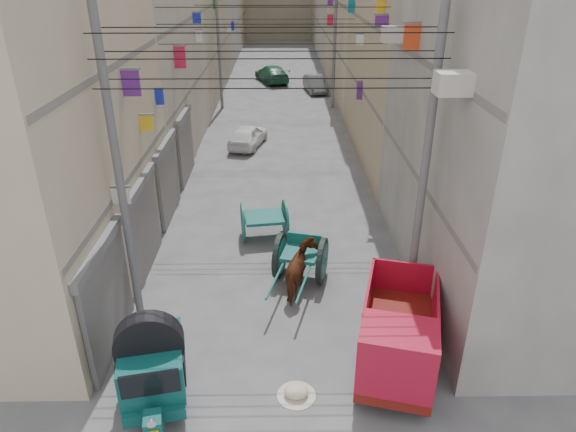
{
  "coord_description": "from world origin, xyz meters",
  "views": [
    {
      "loc": [
        0.21,
        -5.27,
        8.56
      ],
      "look_at": [
        0.38,
        6.5,
        2.73
      ],
      "focal_mm": 32.0,
      "sensor_mm": 36.0,
      "label": 1
    }
  ],
  "objects_px": {
    "distant_car_grey": "(315,84)",
    "auto_rickshaw": "(152,365)",
    "distant_car_white": "(248,136)",
    "distant_car_green": "(272,74)",
    "tonga_cart": "(301,258)",
    "mini_truck": "(397,345)",
    "feed_sack": "(296,391)",
    "horse": "(301,271)",
    "second_cart": "(264,219)"
  },
  "relations": [
    {
      "from": "distant_car_grey",
      "to": "auto_rickshaw",
      "type": "bearing_deg",
      "value": -108.59
    },
    {
      "from": "distant_car_white",
      "to": "distant_car_green",
      "type": "height_order",
      "value": "distant_car_green"
    },
    {
      "from": "tonga_cart",
      "to": "distant_car_green",
      "type": "distance_m",
      "value": 28.31
    },
    {
      "from": "tonga_cart",
      "to": "mini_truck",
      "type": "xyz_separation_m",
      "value": [
        1.99,
        -4.18,
        0.25
      ]
    },
    {
      "from": "auto_rickshaw",
      "to": "mini_truck",
      "type": "xyz_separation_m",
      "value": [
        5.26,
        0.64,
        -0.06
      ]
    },
    {
      "from": "feed_sack",
      "to": "horse",
      "type": "bearing_deg",
      "value": 86.29
    },
    {
      "from": "horse",
      "to": "distant_car_white",
      "type": "xyz_separation_m",
      "value": [
        -2.24,
        13.18,
        -0.17
      ]
    },
    {
      "from": "distant_car_white",
      "to": "distant_car_green",
      "type": "xyz_separation_m",
      "value": [
        1.01,
        15.87,
        0.07
      ]
    },
    {
      "from": "auto_rickshaw",
      "to": "mini_truck",
      "type": "bearing_deg",
      "value": -4.3
    },
    {
      "from": "tonga_cart",
      "to": "distant_car_white",
      "type": "height_order",
      "value": "tonga_cart"
    },
    {
      "from": "tonga_cart",
      "to": "distant_car_green",
      "type": "relative_size",
      "value": 0.73
    },
    {
      "from": "second_cart",
      "to": "distant_car_white",
      "type": "relative_size",
      "value": 0.51
    },
    {
      "from": "distant_car_white",
      "to": "second_cart",
      "type": "bearing_deg",
      "value": 110.75
    },
    {
      "from": "feed_sack",
      "to": "distant_car_green",
      "type": "bearing_deg",
      "value": 91.7
    },
    {
      "from": "tonga_cart",
      "to": "distant_car_green",
      "type": "height_order",
      "value": "tonga_cart"
    },
    {
      "from": "mini_truck",
      "to": "feed_sack",
      "type": "xyz_separation_m",
      "value": [
        -2.25,
        -0.52,
        -0.83
      ]
    },
    {
      "from": "mini_truck",
      "to": "tonga_cart",
      "type": "bearing_deg",
      "value": 130.25
    },
    {
      "from": "distant_car_green",
      "to": "mini_truck",
      "type": "bearing_deg",
      "value": 77.68
    },
    {
      "from": "distant_car_green",
      "to": "auto_rickshaw",
      "type": "bearing_deg",
      "value": 68.48
    },
    {
      "from": "auto_rickshaw",
      "to": "distant_car_green",
      "type": "bearing_deg",
      "value": 75.2
    },
    {
      "from": "distant_car_white",
      "to": "feed_sack",
      "type": "bearing_deg",
      "value": 111.01
    },
    {
      "from": "distant_car_white",
      "to": "distant_car_grey",
      "type": "distance_m",
      "value": 13.08
    },
    {
      "from": "feed_sack",
      "to": "distant_car_green",
      "type": "height_order",
      "value": "distant_car_green"
    },
    {
      "from": "distant_car_grey",
      "to": "mini_truck",
      "type": "bearing_deg",
      "value": -98.51
    },
    {
      "from": "second_cart",
      "to": "distant_car_white",
      "type": "height_order",
      "value": "second_cart"
    },
    {
      "from": "feed_sack",
      "to": "tonga_cart",
      "type": "bearing_deg",
      "value": 86.8
    },
    {
      "from": "distant_car_grey",
      "to": "feed_sack",
      "type": "bearing_deg",
      "value": -102.87
    },
    {
      "from": "feed_sack",
      "to": "distant_car_grey",
      "type": "bearing_deg",
      "value": 85.65
    },
    {
      "from": "distant_car_white",
      "to": "distant_car_green",
      "type": "relative_size",
      "value": 0.76
    },
    {
      "from": "mini_truck",
      "to": "feed_sack",
      "type": "height_order",
      "value": "mini_truck"
    },
    {
      "from": "horse",
      "to": "distant_car_white",
      "type": "height_order",
      "value": "horse"
    },
    {
      "from": "second_cart",
      "to": "horse",
      "type": "distance_m",
      "value": 3.51
    },
    {
      "from": "mini_truck",
      "to": "second_cart",
      "type": "xyz_separation_m",
      "value": [
        -3.14,
        6.72,
        -0.25
      ]
    },
    {
      "from": "auto_rickshaw",
      "to": "distant_car_grey",
      "type": "bearing_deg",
      "value": 68.65
    },
    {
      "from": "mini_truck",
      "to": "horse",
      "type": "distance_m",
      "value": 3.95
    },
    {
      "from": "auto_rickshaw",
      "to": "tonga_cart",
      "type": "relative_size",
      "value": 0.79
    },
    {
      "from": "auto_rickshaw",
      "to": "distant_car_white",
      "type": "bearing_deg",
      "value": 75.33
    },
    {
      "from": "tonga_cart",
      "to": "distant_car_grey",
      "type": "xyz_separation_m",
      "value": [
        1.98,
        24.79,
        -0.14
      ]
    },
    {
      "from": "distant_car_grey",
      "to": "second_cart",
      "type": "bearing_deg",
      "value": -106.53
    },
    {
      "from": "feed_sack",
      "to": "second_cart",
      "type": "bearing_deg",
      "value": 96.99
    },
    {
      "from": "distant_car_grey",
      "to": "distant_car_green",
      "type": "relative_size",
      "value": 0.8
    },
    {
      "from": "mini_truck",
      "to": "distant_car_white",
      "type": "relative_size",
      "value": 1.15
    },
    {
      "from": "auto_rickshaw",
      "to": "feed_sack",
      "type": "bearing_deg",
      "value": -8.86
    },
    {
      "from": "tonga_cart",
      "to": "distant_car_green",
      "type": "bearing_deg",
      "value": 107.1
    },
    {
      "from": "second_cart",
      "to": "distant_car_green",
      "type": "relative_size",
      "value": 0.38
    },
    {
      "from": "feed_sack",
      "to": "distant_car_grey",
      "type": "height_order",
      "value": "distant_car_grey"
    },
    {
      "from": "auto_rickshaw",
      "to": "distant_car_grey",
      "type": "height_order",
      "value": "auto_rickshaw"
    },
    {
      "from": "horse",
      "to": "distant_car_grey",
      "type": "bearing_deg",
      "value": -83.32
    },
    {
      "from": "feed_sack",
      "to": "mini_truck",
      "type": "bearing_deg",
      "value": 12.93
    },
    {
      "from": "horse",
      "to": "distant_car_green",
      "type": "height_order",
      "value": "horse"
    }
  ]
}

